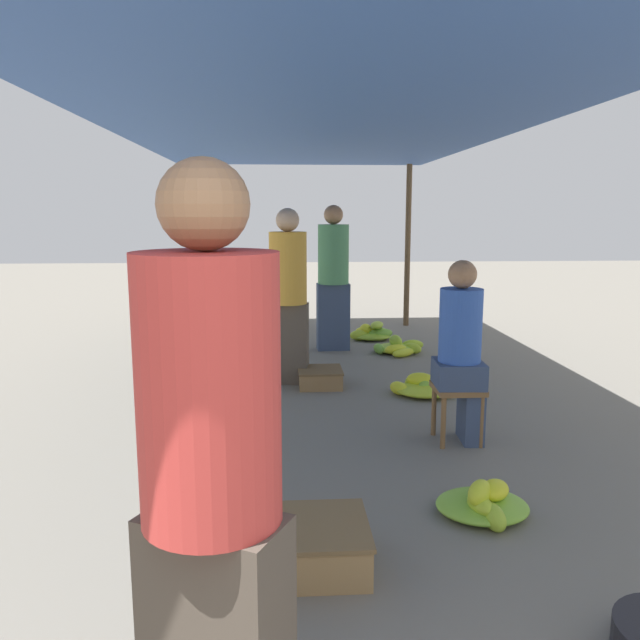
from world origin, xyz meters
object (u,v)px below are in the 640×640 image
Objects in this scene: vendor_seated at (462,349)px; banana_pile_right_2 at (398,348)px; banana_pile_left_2 at (225,354)px; banana_pile_right_0 at (424,386)px; banana_pile_left_0 at (204,425)px; banana_pile_right_1 at (372,333)px; vendor_foreground at (212,484)px; banana_pile_right_3 at (484,503)px; shopper_walking_far at (333,276)px; shopper_walking_mid at (288,294)px; stool at (458,397)px; crate_near at (320,377)px; banana_pile_left_1 at (215,339)px; crate_mid at (316,545)px.

vendor_seated is 2.95m from banana_pile_right_2.
banana_pile_left_2 is 0.71× the size of banana_pile_right_0.
banana_pile_left_0 is 0.94× the size of banana_pile_right_1.
banana_pile_right_3 is at bearing 50.09° from vendor_foreground.
vendor_seated is 1.98m from banana_pile_left_0.
banana_pile_right_2 is at bearing 74.25° from vendor_foreground.
shopper_walking_far is (-0.68, 1.93, 0.83)m from banana_pile_right_0.
vendor_seated is at bearing -88.48° from banana_pile_right_1.
vendor_seated is 2.22× the size of banana_pile_right_1.
banana_pile_left_2 is at bearing 127.14° from shopper_walking_mid.
stool is at bearing -54.40° from shopper_walking_mid.
vendor_foreground is 1.35× the size of vendor_seated.
banana_pile_left_0 is 1.34× the size of crate_near.
banana_pile_right_3 is (1.91, -4.50, -0.02)m from banana_pile_left_1.
banana_pile_left_1 is at bearing 122.61° from crate_near.
stool reaches higher than banana_pile_right_3.
shopper_walking_far is (-0.64, 3.14, 0.56)m from stool.
banana_pile_left_1 is (-2.08, 3.36, -0.23)m from stool.
banana_pile_left_1 is 2.03m from banana_pile_right_1.
banana_pile_left_2 is 4.22m from crate_mid.
banana_pile_right_2 is 1.28× the size of crate_mid.
banana_pile_right_0 is at bearing 26.63° from banana_pile_left_0.
crate_mid is at bearing -93.95° from crate_near.
crate_mid is (-1.11, -1.56, -0.23)m from stool.
banana_pile_left_1 reaches higher than banana_pile_right_3.
banana_pile_right_2 is 0.36× the size of shopper_walking_far.
banana_pile_left_1 is 1.10× the size of banana_pile_right_3.
banana_pile_left_2 is (-1.89, 2.59, -0.24)m from stool.
banana_pile_left_2 is 2.13m from banana_pile_right_1.
vendor_seated reaches higher than banana_pile_right_2.
vendor_foreground is 5.86m from shopper_walking_far.
stool is at bearing -176.52° from vendor_seated.
banana_pile_left_2 is at bearing 132.80° from crate_near.
crate_mid is 0.28× the size of shopper_walking_far.
banana_pile_right_1 is at bearing 69.49° from crate_near.
banana_pile_left_2 is at bearing 114.85° from banana_pile_right_3.
banana_pile_right_2 is 1.96m from shopper_walking_mid.
crate_mid is (0.97, -4.92, 0.01)m from banana_pile_left_1.
banana_pile_right_0 is (0.04, 1.21, -0.27)m from stool.
crate_mid reaches higher than banana_pile_left_0.
crate_near is 1.84m from shopper_walking_far.
vendor_seated is 1.36m from banana_pile_right_0.
vendor_seated reaches higher than crate_mid.
banana_pile_right_0 is 1.55× the size of crate_near.
vendor_foreground is at bearing -118.51° from stool.
stool is at bearing -59.37° from crate_near.
crate_mid reaches higher than banana_pile_right_0.
vendor_seated is 4.01m from banana_pile_left_1.
crate_near is at bearing 82.48° from vendor_foreground.
banana_pile_left_1 is at bearing 171.24° from shopper_walking_far.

